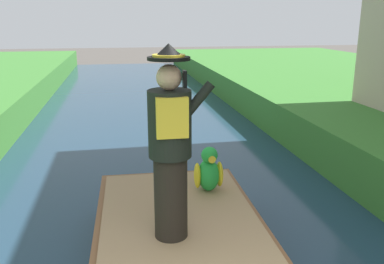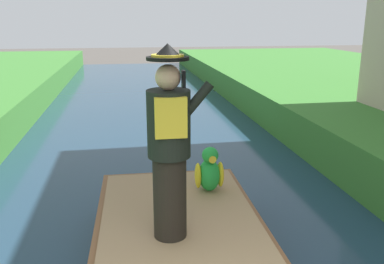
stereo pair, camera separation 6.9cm
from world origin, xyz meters
name	(u,v)px [view 2 (the right image)]	position (x,y,z in m)	size (l,w,h in m)	color
person_pirate	(170,145)	(-0.12, 2.06, 1.64)	(0.61, 0.42, 1.85)	black
parrot_plush	(209,172)	(0.47, 3.08, 0.95)	(0.36, 0.35, 0.57)	green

